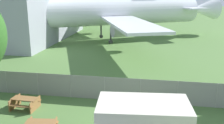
{
  "coord_description": "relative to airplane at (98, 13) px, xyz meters",
  "views": [
    {
      "loc": [
        3.56,
        -7.64,
        7.74
      ],
      "look_at": [
        0.02,
        12.51,
        2.0
      ],
      "focal_mm": 42.0,
      "sensor_mm": 36.0,
      "label": 1
    }
  ],
  "objects": [
    {
      "name": "perimeter_fence",
      "position": [
        5.34,
        -21.28,
        -3.45
      ],
      "size": [
        56.07,
        0.07,
        1.74
      ],
      "color": "gray",
      "rests_on": "ground"
    },
    {
      "name": "airplane",
      "position": [
        0.0,
        0.0,
        0.0
      ],
      "size": [
        38.75,
        31.76,
        12.36
      ],
      "rotation": [
        0.0,
        0.0,
        -2.63
      ],
      "color": "silver",
      "rests_on": "ground"
    },
    {
      "name": "picnic_bench_open_grass",
      "position": [
        0.41,
        -23.64,
        -3.85
      ],
      "size": [
        1.75,
        1.47,
        0.76
      ],
      "rotation": [
        0.0,
        0.0,
        -0.04
      ],
      "color": "brown",
      "rests_on": "ground"
    }
  ]
}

